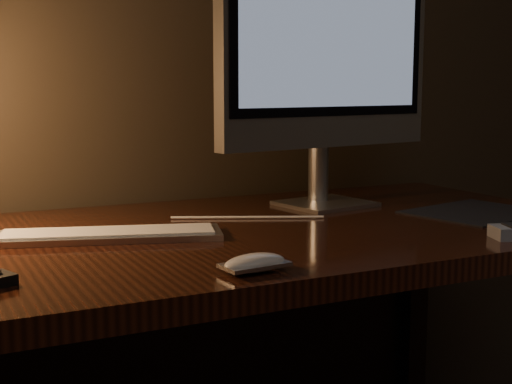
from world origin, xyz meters
name	(u,v)px	position (x,y,z in m)	size (l,w,h in m)	color
desk	(196,288)	(0.00, 1.93, 0.62)	(1.60, 0.75, 0.75)	#33150B
monitor	(329,44)	(0.35, 2.00, 1.11)	(0.58, 0.20, 0.61)	silver
keyboard	(109,234)	(-0.19, 1.87, 0.76)	(0.40, 0.11, 0.01)	silver
mousepad	(476,212)	(0.59, 1.78, 0.75)	(0.27, 0.22, 0.00)	black
mouse	(255,266)	(-0.05, 1.55, 0.76)	(0.10, 0.05, 0.02)	white
cable	(174,226)	(-0.05, 1.92, 0.75)	(0.01, 0.01, 0.65)	white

